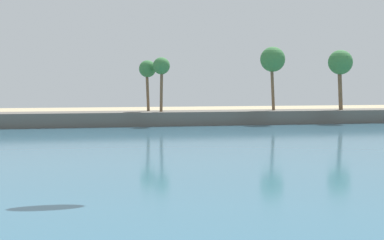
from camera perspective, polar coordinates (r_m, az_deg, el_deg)
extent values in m
cube|color=#386B84|center=(67.53, -8.24, -1.15)|extent=(220.00, 100.34, 0.06)
cube|color=#605B54|center=(77.59, -8.84, 0.08)|extent=(97.03, 6.00, 1.80)
cylinder|color=brown|center=(77.26, -2.87, 2.92)|extent=(0.43, 0.59, 5.79)
sphere|color=#38753D|center=(77.29, -2.87, 5.06)|extent=(2.15, 2.15, 2.15)
cylinder|color=brown|center=(79.21, -4.16, 2.81)|extent=(0.60, 0.58, 5.48)
sphere|color=#38753D|center=(79.23, -4.17, 4.78)|extent=(2.20, 2.20, 2.20)
cylinder|color=brown|center=(85.34, 13.62, 3.09)|extent=(0.75, 0.80, 6.46)
sphere|color=#38753D|center=(85.39, 13.65, 5.25)|extent=(3.32, 3.32, 3.32)
cylinder|color=brown|center=(82.07, 7.50, 3.27)|extent=(0.79, 0.50, 6.78)
sphere|color=#38753D|center=(82.13, 7.52, 5.63)|extent=(3.32, 3.32, 3.32)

